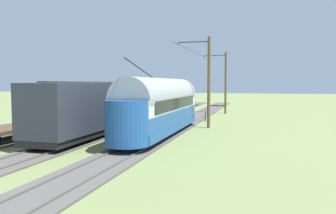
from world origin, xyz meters
name	(u,v)px	position (x,y,z in m)	size (l,w,h in m)	color
ground_plane	(120,128)	(0.00, 0.00, 0.00)	(220.00, 220.00, 0.00)	olive
track_streetcar_siding	(172,129)	(-4.59, -0.31, 0.05)	(2.80, 80.00, 0.18)	#56514C
track_adjacent_siding	(121,127)	(0.00, -0.31, 0.05)	(2.80, 80.00, 0.18)	#56514C
track_third_siding	(75,126)	(4.59, -0.31, 0.05)	(2.80, 80.00, 0.18)	#56514C
vintage_streetcar	(161,106)	(-4.59, 2.76, 2.25)	(2.65, 15.61, 5.16)	#1E4C93
boxcar_adjacent	(98,107)	(0.00, 3.88, 2.17)	(2.96, 14.73, 3.85)	#2D333D
flatcar_far_siding	(31,125)	(4.59, 5.67, 0.86)	(2.80, 12.51, 1.60)	brown
catenary_pole_foreground	(225,82)	(-7.30, -16.92, 4.14)	(3.01, 0.28, 7.94)	brown
catenary_pole_mid_near	(208,81)	(-7.30, -2.47, 4.14)	(3.01, 0.28, 7.94)	brown
overhead_wire_run	(196,52)	(-4.71, -10.33, 7.40)	(2.81, 18.45, 0.18)	black
switch_stand	(205,115)	(-6.37, -6.87, 0.70)	(0.50, 0.30, 1.24)	black
spare_tie_stack	(61,121)	(7.16, -1.99, 0.27)	(2.40, 2.40, 0.54)	#2D2316
track_end_bumper	(164,111)	(0.00, -13.91, 0.40)	(1.80, 0.60, 0.80)	#B2A519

